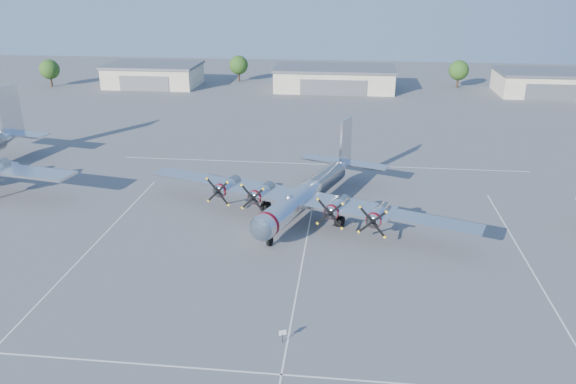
# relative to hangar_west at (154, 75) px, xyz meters

# --- Properties ---
(ground) EXTENTS (260.00, 260.00, 0.00)m
(ground) POSITION_rel_hangar_west_xyz_m (45.00, -81.96, -2.71)
(ground) COLOR #58585A
(ground) RESTS_ON ground
(parking_lines) EXTENTS (60.00, 50.08, 0.01)m
(parking_lines) POSITION_rel_hangar_west_xyz_m (45.00, -83.71, -2.71)
(parking_lines) COLOR silver
(parking_lines) RESTS_ON ground
(hangar_west) EXTENTS (22.60, 14.60, 5.40)m
(hangar_west) POSITION_rel_hangar_west_xyz_m (0.00, 0.00, 0.00)
(hangar_west) COLOR #BBB595
(hangar_west) RESTS_ON ground
(hangar_center) EXTENTS (28.60, 14.60, 5.40)m
(hangar_center) POSITION_rel_hangar_west_xyz_m (45.00, -0.00, -0.00)
(hangar_center) COLOR #BBB595
(hangar_center) RESTS_ON ground
(hangar_east) EXTENTS (20.60, 14.60, 5.40)m
(hangar_east) POSITION_rel_hangar_west_xyz_m (93.00, 0.00, 0.00)
(hangar_east) COLOR #BBB595
(hangar_east) RESTS_ON ground
(tree_far_west) EXTENTS (4.80, 4.80, 6.64)m
(tree_far_west) POSITION_rel_hangar_west_xyz_m (-25.00, -3.96, 1.51)
(tree_far_west) COLOR #382619
(tree_far_west) RESTS_ON ground
(tree_west) EXTENTS (4.80, 4.80, 6.64)m
(tree_west) POSITION_rel_hangar_west_xyz_m (20.00, 8.04, 1.51)
(tree_west) COLOR #382619
(tree_west) RESTS_ON ground
(tree_east) EXTENTS (4.80, 4.80, 6.64)m
(tree_east) POSITION_rel_hangar_west_xyz_m (75.00, 6.04, 1.51)
(tree_east) COLOR #382619
(tree_east) RESTS_ON ground
(main_bomber_b29) EXTENTS (47.14, 39.65, 8.87)m
(main_bomber_b29) POSITION_rel_hangar_west_xyz_m (44.58, -75.30, -2.71)
(main_bomber_b29) COLOR silver
(main_bomber_b29) RESTS_ON ground
(info_placard) EXTENTS (0.55, 0.26, 1.11)m
(info_placard) POSITION_rel_hangar_west_xyz_m (44.63, -100.26, -1.93)
(info_placard) COLOR black
(info_placard) RESTS_ON ground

